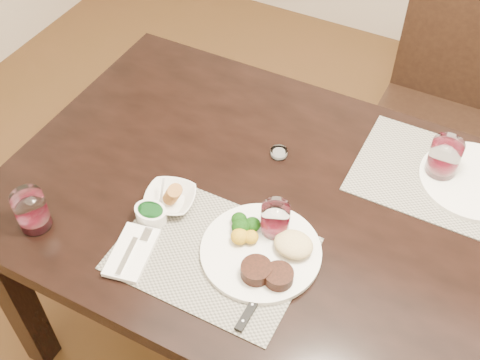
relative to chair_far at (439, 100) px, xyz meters
The scene contains 14 objects.
dining_table 0.95m from the chair_far, 90.00° to the right, with size 2.00×1.00×0.75m.
chair_far is the anchor object (origin of this frame).
placemat_near 1.24m from the chair_far, 105.43° to the right, with size 0.46×0.34×0.00m, color gray.
placemat_far 0.71m from the chair_far, 80.19° to the right, with size 0.46×0.34×0.00m, color gray.
dinner_plate 1.16m from the chair_far, 100.21° to the right, with size 0.30×0.30×0.05m.
napkin_fork 1.38m from the chair_far, 111.53° to the right, with size 0.12×0.18×0.02m.
steak_knife 1.29m from the chair_far, 97.47° to the right, with size 0.02×0.22×0.01m.
cracker_bowl 1.21m from the chair_far, 114.92° to the right, with size 0.16×0.16×0.06m.
sauce_ramekin 1.28m from the chair_far, 114.33° to the right, with size 0.09×0.13×0.07m.
wine_glass_near 1.10m from the chair_far, 101.52° to the right, with size 0.07×0.07×0.10m.
far_plate 0.71m from the chair_far, 72.42° to the right, with size 0.29×0.29×0.01m, color silver.
wine_glass_far 0.71m from the chair_far, 80.57° to the right, with size 0.09×0.09×0.12m.
wine_glass_side 1.53m from the chair_far, 120.77° to the right, with size 0.08×0.08×0.11m.
salt_cellar 0.88m from the chair_far, 112.42° to the right, with size 0.05×0.05×0.02m.
Camera 1 is at (0.14, -0.98, 1.97)m, focal length 45.00 mm.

